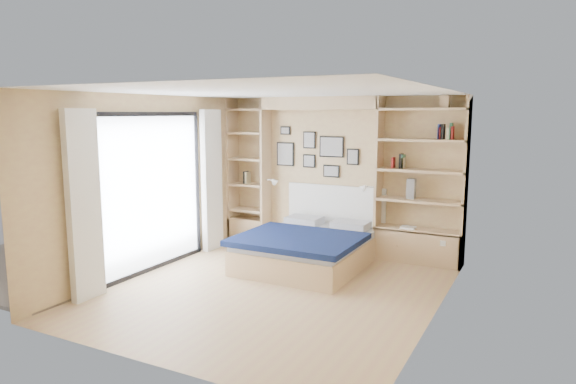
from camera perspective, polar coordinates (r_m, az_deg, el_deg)
The scene contains 8 objects.
ground at distance 6.71m, azimuth -1.51°, elevation -10.79°, with size 4.50×4.50×0.00m, color tan.
room_shell at distance 7.94m, azimuth 1.30°, elevation 0.31°, with size 4.50×4.50×4.50m.
bed at distance 7.66m, azimuth 2.31°, elevation -6.15°, with size 1.70×2.12×1.07m.
photo_gallery at distance 8.54m, azimuth 2.98°, elevation 4.46°, with size 1.48×0.02×0.82m.
reading_lamps at distance 8.33m, azimuth 3.27°, elevation 0.87°, with size 1.92×0.12×0.15m.
shelf_decor at distance 7.86m, azimuth 13.27°, elevation 4.67°, with size 3.50×0.23×2.03m.
deck at distance 8.94m, azimuth -22.33°, elevation -6.45°, with size 3.20×4.00×0.05m, color #6B5D4F.
deck_chair at distance 8.67m, azimuth -21.67°, elevation -4.37°, with size 0.68×0.87×0.77m.
Camera 1 is at (3.04, -5.54, 2.25)m, focal length 32.00 mm.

